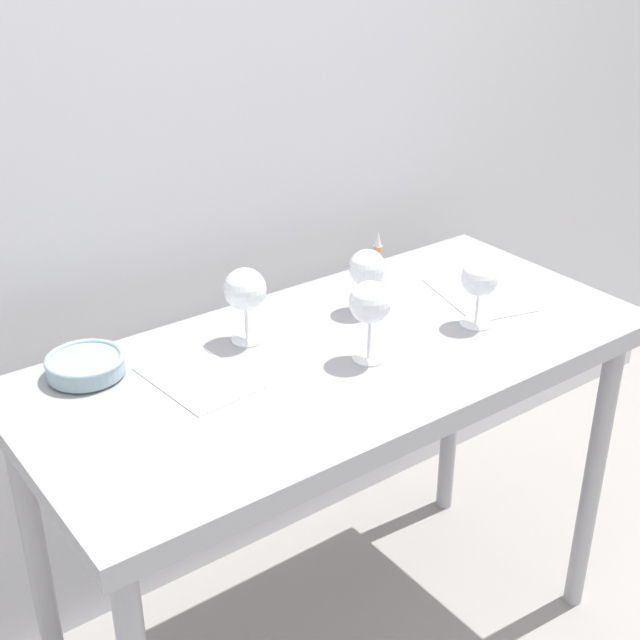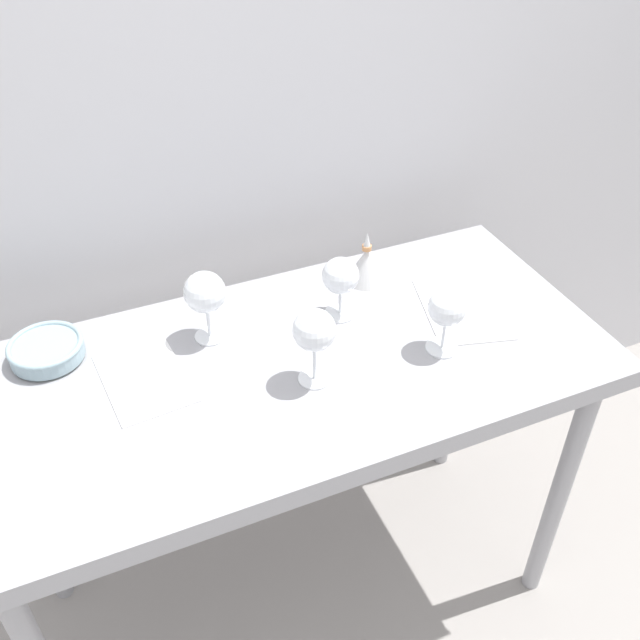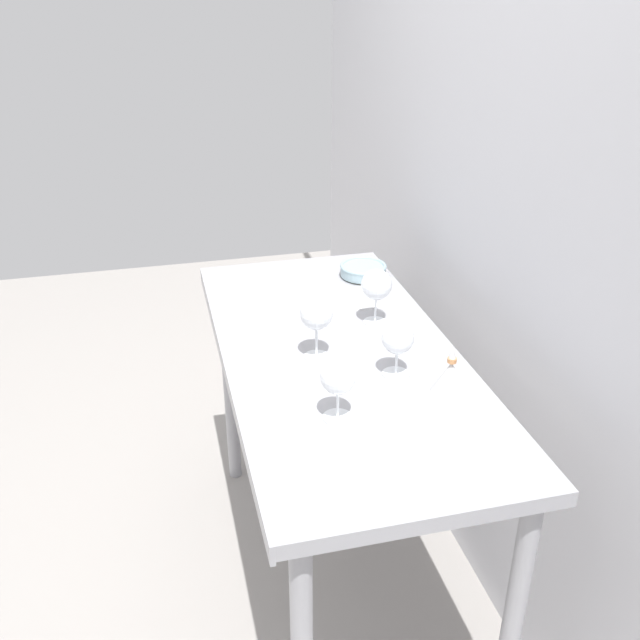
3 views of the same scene
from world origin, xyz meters
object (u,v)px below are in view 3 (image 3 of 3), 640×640
(wine_glass_near_center, at_px, (316,315))
(tasting_sheet_upper, at_px, (336,302))
(wine_glass_near_right, at_px, (338,379))
(tasting_sheet_lower, at_px, (396,440))
(decanter_funnel, at_px, (450,377))
(wine_glass_far_right, at_px, (398,340))
(tasting_bowl, at_px, (363,270))
(wine_glass_far_left, at_px, (376,286))

(wine_glass_near_center, bearing_deg, tasting_sheet_upper, 156.22)
(wine_glass_near_right, bearing_deg, tasting_sheet_upper, 165.20)
(tasting_sheet_upper, height_order, tasting_sheet_lower, same)
(tasting_sheet_lower, bearing_deg, decanter_funnel, 143.92)
(wine_glass_far_right, relative_size, tasting_bowl, 0.95)
(tasting_sheet_lower, bearing_deg, tasting_bowl, -177.42)
(tasting_bowl, bearing_deg, wine_glass_near_center, -29.77)
(tasting_sheet_upper, height_order, tasting_bowl, tasting_bowl)
(wine_glass_near_right, relative_size, wine_glass_far_right, 1.03)
(tasting_sheet_upper, bearing_deg, wine_glass_far_right, -0.39)
(wine_glass_near_center, xyz_separation_m, decanter_funnel, (0.26, 0.28, -0.08))
(wine_glass_far_left, height_order, wine_glass_far_right, wine_glass_far_left)
(tasting_sheet_lower, relative_size, tasting_bowl, 1.62)
(wine_glass_far_right, relative_size, tasting_sheet_lower, 0.59)
(decanter_funnel, bearing_deg, tasting_bowl, 179.54)
(wine_glass_near_right, height_order, wine_glass_far_left, wine_glass_far_left)
(wine_glass_near_right, xyz_separation_m, decanter_funnel, (-0.04, 0.31, -0.06))
(wine_glass_far_left, bearing_deg, wine_glass_near_right, -27.82)
(wine_glass_near_center, bearing_deg, wine_glass_far_right, 52.11)
(tasting_sheet_upper, bearing_deg, tasting_sheet_lower, -9.37)
(wine_glass_near_center, distance_m, wine_glass_far_right, 0.23)
(tasting_sheet_lower, xyz_separation_m, decanter_funnel, (-0.16, 0.20, 0.04))
(wine_glass_far_right, bearing_deg, wine_glass_far_left, 172.45)
(tasting_bowl, bearing_deg, tasting_sheet_upper, -39.25)
(wine_glass_near_center, xyz_separation_m, wine_glass_far_left, (-0.16, 0.22, -0.01))
(wine_glass_far_right, height_order, tasting_sheet_upper, wine_glass_far_right)
(tasting_bowl, bearing_deg, decanter_funnel, -0.46)
(wine_glass_far_left, distance_m, wine_glass_far_right, 0.31)
(wine_glass_near_right, distance_m, tasting_bowl, 0.87)
(wine_glass_far_left, height_order, tasting_bowl, wine_glass_far_left)
(wine_glass_near_center, relative_size, wine_glass_far_right, 1.17)
(tasting_bowl, bearing_deg, tasting_sheet_lower, -12.42)
(wine_glass_near_right, distance_m, wine_glass_far_right, 0.26)
(decanter_funnel, bearing_deg, wine_glass_near_center, -132.36)
(tasting_sheet_upper, bearing_deg, wine_glass_near_center, -28.63)
(decanter_funnel, bearing_deg, tasting_sheet_lower, -51.07)
(wine_glass_near_right, relative_size, tasting_sheet_upper, 0.65)
(wine_glass_near_right, xyz_separation_m, wine_glass_far_left, (-0.46, 0.24, 0.01))
(tasting_sheet_upper, xyz_separation_m, tasting_sheet_lower, (0.75, -0.06, 0.00))
(wine_glass_far_left, bearing_deg, decanter_funnel, 8.28)
(wine_glass_far_left, relative_size, wine_glass_far_right, 1.12)
(wine_glass_near_right, distance_m, wine_glass_far_left, 0.52)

